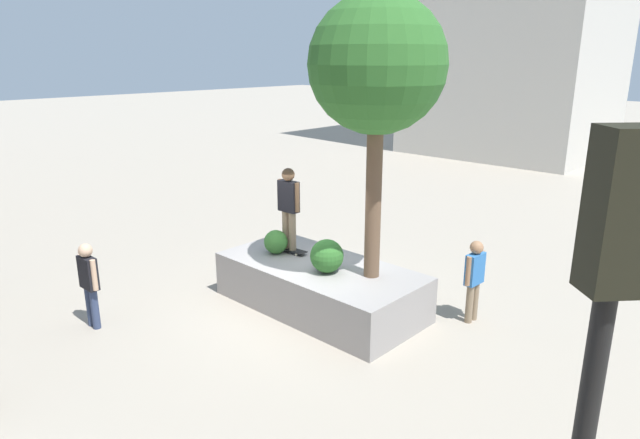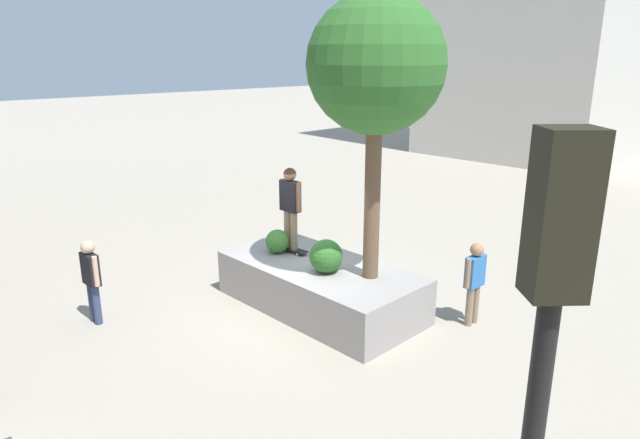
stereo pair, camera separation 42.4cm
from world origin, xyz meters
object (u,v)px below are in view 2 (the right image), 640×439
(planter_ledge, at_px, (320,286))
(passerby_with_bag, at_px, (475,278))
(bystander_watching, at_px, (91,276))
(traffic_light_median, at_px, (538,387))
(plaza_tree, at_px, (376,67))
(skateboard, at_px, (291,249))
(skateboarder, at_px, (290,203))

(planter_ledge, bearing_deg, passerby_with_bag, -148.47)
(bystander_watching, bearing_deg, planter_ledge, -125.43)
(planter_ledge, distance_m, traffic_light_median, 7.81)
(plaza_tree, bearing_deg, skateboard, 4.43)
(skateboard, bearing_deg, bystander_watching, 67.10)
(planter_ledge, xyz_separation_m, bystander_watching, (2.41, 3.39, 0.47))
(plaza_tree, height_order, traffic_light_median, plaza_tree)
(planter_ledge, xyz_separation_m, skateboarder, (0.94, -0.09, 1.47))
(skateboarder, height_order, passerby_with_bag, skateboarder)
(planter_ledge, relative_size, plaza_tree, 0.83)
(passerby_with_bag, bearing_deg, bystander_watching, 45.23)
(skateboard, bearing_deg, planter_ledge, 174.27)
(skateboarder, xyz_separation_m, bystander_watching, (1.47, 3.48, -0.99))
(traffic_light_median, bearing_deg, skateboarder, -31.93)
(plaza_tree, distance_m, skateboard, 4.10)
(planter_ledge, height_order, plaza_tree, plaza_tree)
(traffic_light_median, xyz_separation_m, bystander_watching, (8.44, -0.86, -2.09))
(planter_ledge, bearing_deg, skateboard, -5.73)
(skateboarder, bearing_deg, bystander_watching, 67.10)
(skateboard, height_order, traffic_light_median, traffic_light_median)
(planter_ledge, distance_m, skateboarder, 1.75)
(skateboard, relative_size, passerby_with_bag, 0.52)
(traffic_light_median, bearing_deg, bystander_watching, -5.83)
(skateboarder, bearing_deg, traffic_light_median, 148.07)
(plaza_tree, xyz_separation_m, traffic_light_median, (-4.99, 4.50, -1.52))
(traffic_light_median, xyz_separation_m, passerby_with_bag, (3.60, -5.74, -2.10))
(skateboarder, height_order, bystander_watching, skateboarder)
(passerby_with_bag, bearing_deg, skateboard, 22.51)
(skateboard, xyz_separation_m, skateboarder, (0.00, 0.00, 0.97))
(traffic_light_median, distance_m, bystander_watching, 8.74)
(skateboard, bearing_deg, skateboarder, 90.00)
(plaza_tree, height_order, passerby_with_bag, plaza_tree)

